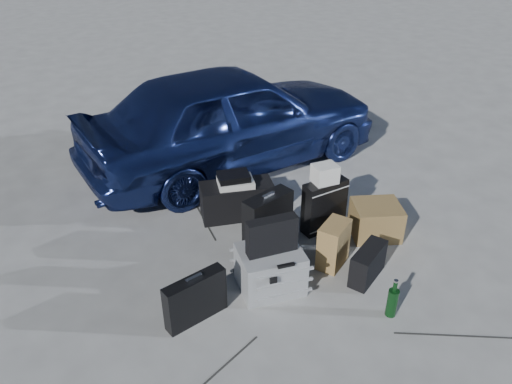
% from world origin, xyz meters
% --- Properties ---
extents(ground, '(60.00, 60.00, 0.00)m').
position_xyz_m(ground, '(0.00, 0.00, 0.00)').
color(ground, '#ACADA8').
rests_on(ground, ground).
extents(car, '(3.63, 1.51, 1.23)m').
position_xyz_m(car, '(0.58, 2.33, 0.61)').
color(car, navy).
rests_on(car, ground).
extents(pelican_case, '(0.60, 0.53, 0.37)m').
position_xyz_m(pelican_case, '(-0.27, 0.19, 0.19)').
color(pelican_case, '#939698').
rests_on(pelican_case, ground).
extents(laptop_bag, '(0.43, 0.18, 0.31)m').
position_xyz_m(laptop_bag, '(-0.26, 0.19, 0.53)').
color(laptop_bag, black).
rests_on(laptop_bag, pelican_case).
extents(briefcase, '(0.52, 0.18, 0.40)m').
position_xyz_m(briefcase, '(-0.95, 0.19, 0.20)').
color(briefcase, black).
rests_on(briefcase, ground).
extents(suitcase_left, '(0.49, 0.25, 0.61)m').
position_xyz_m(suitcase_left, '(-0.03, 0.60, 0.31)').
color(suitcase_left, black).
rests_on(suitcase_left, ground).
extents(suitcase_right, '(0.44, 0.16, 0.53)m').
position_xyz_m(suitcase_right, '(0.65, 0.64, 0.26)').
color(suitcase_right, black).
rests_on(suitcase_right, ground).
extents(white_carton, '(0.25, 0.21, 0.18)m').
position_xyz_m(white_carton, '(0.63, 0.65, 0.62)').
color(white_carton, white).
rests_on(white_carton, suitcase_right).
extents(duffel_bag, '(0.79, 0.53, 0.36)m').
position_xyz_m(duffel_bag, '(0.05, 1.29, 0.18)').
color(duffel_bag, black).
rests_on(duffel_bag, ground).
extents(flat_box_white, '(0.42, 0.37, 0.06)m').
position_xyz_m(flat_box_white, '(0.03, 1.30, 0.39)').
color(flat_box_white, white).
rests_on(flat_box_white, duffel_bag).
extents(flat_box_black, '(0.36, 0.30, 0.07)m').
position_xyz_m(flat_box_black, '(0.02, 1.30, 0.46)').
color(flat_box_black, black).
rests_on(flat_box_black, flat_box_white).
extents(kraft_bag, '(0.37, 0.31, 0.42)m').
position_xyz_m(kraft_bag, '(0.37, 0.16, 0.21)').
color(kraft_bag, '#AC7F4B').
rests_on(kraft_bag, ground).
extents(cardboard_box, '(0.57, 0.54, 0.33)m').
position_xyz_m(cardboard_box, '(1.01, 0.30, 0.17)').
color(cardboard_box, olive).
rests_on(cardboard_box, ground).
extents(messenger_bag, '(0.45, 0.31, 0.30)m').
position_xyz_m(messenger_bag, '(0.51, -0.14, 0.15)').
color(messenger_bag, black).
rests_on(messenger_bag, ground).
extents(green_bottle, '(0.11, 0.11, 0.34)m').
position_xyz_m(green_bottle, '(0.36, -0.58, 0.17)').
color(green_bottle, black).
rests_on(green_bottle, ground).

